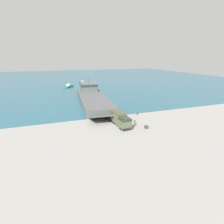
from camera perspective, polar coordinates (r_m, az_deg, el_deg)
name	(u,v)px	position (r m, az deg, el deg)	size (l,w,h in m)	color
ground_plane	(115,125)	(41.84, 1.03, -4.20)	(240.00, 240.00, 0.00)	gray
water_surface	(70,79)	(134.10, -13.57, 10.43)	(240.00, 180.00, 0.01)	#285B70
landing_craft	(92,95)	(65.41, -6.65, 5.41)	(11.63, 40.53, 7.74)	#56605B
military_truck	(120,119)	(41.00, 2.79, -2.25)	(2.72, 7.38, 3.12)	#566042
soldier_on_ramp	(135,122)	(41.09, 7.42, -3.34)	(0.48, 0.33, 1.65)	#6B664C
moored_boat_a	(83,83)	(108.43, -9.38, 9.40)	(4.88, 6.81, 1.70)	navy
moored_boat_b	(68,86)	(97.14, -14.05, 8.18)	(5.97, 7.37, 1.67)	#2D7060
mooring_bollard	(137,113)	(49.30, 8.28, -0.36)	(0.31, 0.31, 0.91)	#333338
cargo_crate	(146,127)	(40.46, 11.13, -4.83)	(0.65, 0.78, 0.65)	#4C4738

